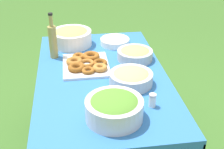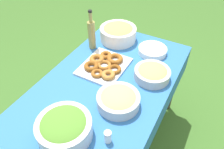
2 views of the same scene
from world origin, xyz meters
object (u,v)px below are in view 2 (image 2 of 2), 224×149
(donut_platter, at_px, (104,65))
(fruit_bowl, at_px, (118,33))
(salad_bowl, at_px, (64,127))
(pasta_bowl, at_px, (118,99))
(bread_bowl, at_px, (152,73))
(plate_stack, at_px, (152,50))
(olive_oil_bottle, at_px, (92,34))

(donut_platter, relative_size, fruit_bowl, 1.18)
(salad_bowl, relative_size, pasta_bowl, 1.13)
(salad_bowl, height_order, bread_bowl, salad_bowl)
(salad_bowl, xyz_separation_m, bread_bowl, (-0.67, 0.25, -0.03))
(donut_platter, relative_size, bread_bowl, 1.45)
(plate_stack, bearing_deg, donut_platter, -36.11)
(bread_bowl, bearing_deg, pasta_bowl, -15.79)
(plate_stack, bearing_deg, salad_bowl, -8.75)
(pasta_bowl, distance_m, bread_bowl, 0.35)
(plate_stack, distance_m, bread_bowl, 0.30)
(pasta_bowl, relative_size, donut_platter, 0.73)
(salad_bowl, bearing_deg, fruit_bowl, -169.11)
(salad_bowl, xyz_separation_m, olive_oil_bottle, (-0.79, -0.33, 0.06))
(donut_platter, xyz_separation_m, olive_oil_bottle, (-0.18, -0.22, 0.11))
(plate_stack, bearing_deg, olive_oil_bottle, -70.63)
(salad_bowl, distance_m, pasta_bowl, 0.37)
(olive_oil_bottle, height_order, fruit_bowl, olive_oil_bottle)
(plate_stack, relative_size, bread_bowl, 0.90)
(salad_bowl, distance_m, donut_platter, 0.62)
(olive_oil_bottle, xyz_separation_m, bread_bowl, (0.12, 0.57, -0.09))
(pasta_bowl, distance_m, fruit_bowl, 0.75)
(pasta_bowl, bearing_deg, bread_bowl, 164.21)
(salad_bowl, height_order, pasta_bowl, salad_bowl)
(salad_bowl, relative_size, bread_bowl, 1.20)
(fruit_bowl, bearing_deg, donut_platter, 12.45)
(salad_bowl, height_order, donut_platter, salad_bowl)
(plate_stack, bearing_deg, fruit_bowl, -96.87)
(plate_stack, height_order, fruit_bowl, fruit_bowl)
(plate_stack, distance_m, olive_oil_bottle, 0.51)
(pasta_bowl, bearing_deg, olive_oil_bottle, -133.39)
(salad_bowl, bearing_deg, pasta_bowl, 155.12)
(pasta_bowl, xyz_separation_m, donut_platter, (-0.27, -0.26, -0.03))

